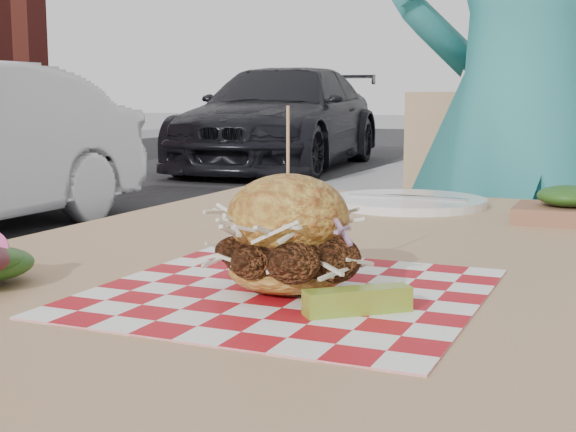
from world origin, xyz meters
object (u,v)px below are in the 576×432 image
diner (520,113)px  patio_chair (478,253)px  car_dark (282,118)px  sandwich (288,241)px  patio_table (319,308)px

diner → patio_chair: size_ratio=1.89×
diner → car_dark: diner is taller
sandwich → car_dark: bearing=113.8°
patio_table → patio_chair: size_ratio=1.26×
car_dark → patio_table: 9.59m
car_dark → sandwich: (3.97, -8.99, 0.14)m
diner → patio_table: (-0.10, -1.09, -0.23)m
diner → sandwich: size_ratio=10.13×
patio_chair → sandwich: 1.31m
diner → patio_table: size_ratio=1.50×
patio_table → sandwich: bearing=-76.0°
diner → car_dark: size_ratio=0.39×
car_dark → patio_table: bearing=-71.9°
car_dark → patio_table: car_dark is taller
patio_chair → patio_table: bearing=-83.0°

